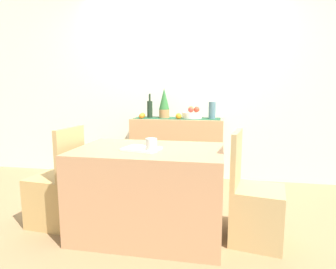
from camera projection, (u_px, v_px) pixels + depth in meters
name	position (u px, v px, depth m)	size (l,w,h in m)	color
ground_plane	(160.00, 209.00, 2.98)	(6.40, 6.40, 0.02)	#9E7C54
room_wall_rear	(178.00, 81.00, 3.91)	(6.40, 0.06, 2.70)	silver
sideboard_console	(177.00, 150.00, 3.80)	(1.19, 0.42, 0.86)	tan
table_runner	(177.00, 118.00, 3.73)	(1.12, 0.32, 0.01)	#235537
fruit_bowl	(192.00, 115.00, 3.69)	(0.25, 0.25, 0.08)	white
apple_upper	(191.00, 110.00, 3.64)	(0.07, 0.07, 0.07)	#AF3D30
apple_front	(191.00, 109.00, 3.73)	(0.08, 0.08, 0.08)	gold
apple_rear	(197.00, 109.00, 3.72)	(0.07, 0.07, 0.07)	#B12B27
apple_right	(197.00, 109.00, 3.66)	(0.07, 0.07, 0.07)	#BC3F29
wine_bottle	(150.00, 109.00, 3.78)	(0.07, 0.07, 0.32)	#1F3020
ceramic_vase	(212.00, 110.00, 3.63)	(0.09, 0.09, 0.22)	slate
potted_plant	(164.00, 103.00, 3.73)	(0.13, 0.13, 0.39)	#B27C4A
orange_loose_near_bowl	(179.00, 116.00, 3.62)	(0.08, 0.08, 0.08)	orange
orange_loose_far	(142.00, 116.00, 3.69)	(0.07, 0.07, 0.07)	orange
orange_loose_end	(143.00, 115.00, 3.79)	(0.07, 0.07, 0.07)	orange
dining_table	(150.00, 191.00, 2.44)	(1.22, 0.80, 0.74)	tan
open_book	(142.00, 149.00, 2.32)	(0.28, 0.21, 0.02)	white
coffee_cup	(151.00, 145.00, 2.22)	(0.09, 0.09, 0.11)	silver
chair_near_window	(57.00, 196.00, 2.61)	(0.43, 0.43, 0.90)	tan
chair_by_corner	(255.00, 210.00, 2.30)	(0.46, 0.46, 0.90)	tan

